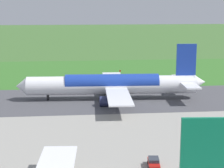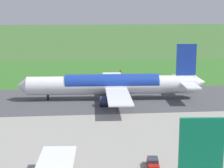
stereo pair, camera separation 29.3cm
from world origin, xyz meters
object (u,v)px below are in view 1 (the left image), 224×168
object	(u,v)px
airliner_main	(113,84)
traffic_cone_orange	(106,76)
service_car_followme	(154,163)
no_stopping_sign	(120,73)

from	to	relation	value
airliner_main	traffic_cone_orange	xyz separation A→B (m)	(-1.01, -35.21, -4.08)
service_car_followme	no_stopping_sign	distance (m)	82.41
service_car_followme	airliner_main	bearing A→B (deg)	-87.77
no_stopping_sign	traffic_cone_orange	world-z (taller)	no_stopping_sign
service_car_followme	no_stopping_sign	xyz separation A→B (m)	(-4.26, -82.29, 0.67)
airliner_main	traffic_cone_orange	size ratio (longest dim) A/B	98.36
airliner_main	no_stopping_sign	xyz separation A→B (m)	(-6.12, -34.60, -2.84)
service_car_followme	traffic_cone_orange	size ratio (longest dim) A/B	7.96
airliner_main	service_car_followme	size ratio (longest dim) A/B	12.36
airliner_main	service_car_followme	bearing A→B (deg)	92.23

